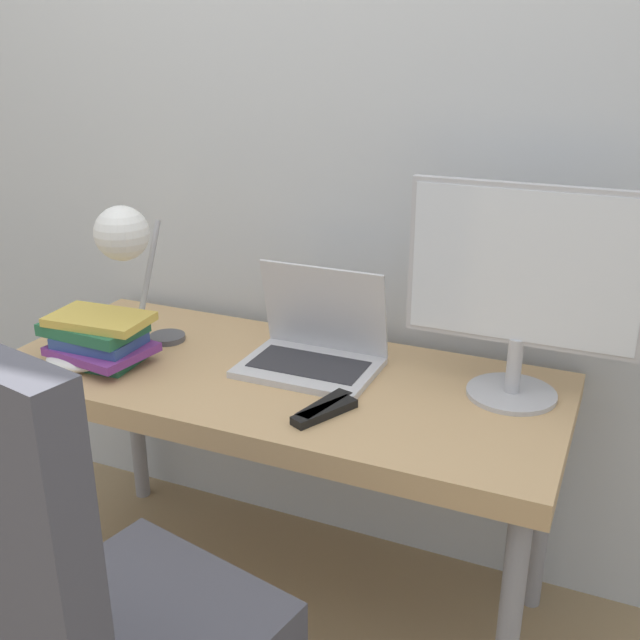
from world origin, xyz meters
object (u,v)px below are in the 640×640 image
object	(u,v)px
office_chair	(74,618)
book_stack	(99,338)
desk_lamp	(125,242)
game_controller	(73,361)
monitor	(523,281)
laptop	(314,347)

from	to	relation	value
office_chair	book_stack	distance (m)	0.87
desk_lamp	office_chair	size ratio (longest dim) A/B	0.36
game_controller	desk_lamp	bearing A→B (deg)	45.25
monitor	game_controller	world-z (taller)	monitor
laptop	monitor	xyz separation A→B (m)	(0.51, 0.04, 0.24)
monitor	game_controller	bearing A→B (deg)	-164.34
laptop	monitor	world-z (taller)	monitor
office_chair	book_stack	bearing A→B (deg)	125.28
laptop	desk_lamp	bearing A→B (deg)	-161.84
laptop	book_stack	bearing A→B (deg)	-159.11
book_stack	laptop	bearing A→B (deg)	20.89
desk_lamp	laptop	bearing A→B (deg)	18.16
laptop	book_stack	world-z (taller)	laptop
laptop	game_controller	size ratio (longest dim) A/B	2.22
office_chair	game_controller	xyz separation A→B (m)	(-0.54, 0.64, 0.11)
monitor	office_chair	world-z (taller)	monitor
office_chair	book_stack	xyz separation A→B (m)	(-0.49, 0.70, 0.16)
laptop	monitor	bearing A→B (deg)	4.14
monitor	desk_lamp	distance (m)	0.99
office_chair	book_stack	world-z (taller)	office_chair
office_chair	game_controller	bearing A→B (deg)	130.07
laptop	monitor	size ratio (longest dim) A/B	0.64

